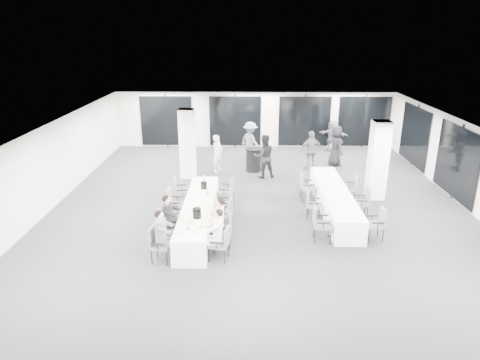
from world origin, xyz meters
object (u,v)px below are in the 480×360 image
Objects in this scene: chair_main_right_second at (224,227)px; standing_guest_g at (189,139)px; standing_guest_d at (311,148)px; ice_bucket_near at (197,213)px; chair_main_right_far at (228,189)px; standing_guest_b at (264,153)px; chair_side_left_mid at (312,203)px; chair_main_left_fourth at (174,202)px; chair_main_left_mid at (170,213)px; chair_side_left_near at (319,222)px; chair_main_left_second at (165,224)px; standing_guest_f at (332,134)px; chair_main_right_mid at (225,213)px; banquet_table_side at (334,201)px; banquet_table_main at (199,215)px; standing_guest_e at (336,143)px; chair_side_left_far at (305,185)px; standing_guest_c at (250,139)px; ice_bucket_far at (204,185)px; chair_main_left_near at (158,242)px; chair_side_right_mid at (363,200)px; chair_side_right_far at (352,186)px; chair_main_right_fourth at (227,202)px; standing_guest_h at (378,147)px; standing_guest_a at (218,151)px; cocktail_table at (253,160)px; chair_main_right_near at (222,242)px; chair_side_right_near at (378,222)px; chair_main_left_far at (179,190)px.

standing_guest_g reaches higher than chair_main_right_second.
ice_bucket_near is (-4.15, -6.76, -0.08)m from standing_guest_d.
standing_guest_b is at bearing -12.35° from chair_main_right_far.
chair_main_left_fourth is at bearing -73.65° from chair_side_left_mid.
chair_main_left_fourth is 0.51× the size of standing_guest_b.
chair_main_left_mid is 0.97× the size of chair_side_left_near.
chair_main_left_fourth and chair_side_left_near have the same top height.
standing_guest_f reaches higher than chair_main_left_second.
banquet_table_side is at bearing -55.47° from chair_main_right_mid.
banquet_table_main is 2.51× the size of standing_guest_e.
chair_side_left_far is 5.41m from standing_guest_c.
ice_bucket_near reaches higher than ice_bucket_far.
chair_main_left_near is at bearing 87.73° from standing_guest_f.
chair_side_left_mid is at bearing 67.89° from standing_guest_d.
chair_main_left_fourth is 4.59m from chair_side_left_near.
chair_side_right_mid is 1.12× the size of chair_side_right_far.
standing_guest_b is (1.33, 4.94, 0.43)m from chair_main_right_mid.
ice_bucket_far is at bearing 128.81° from chair_main_right_far.
standing_guest_e reaches higher than standing_guest_g.
chair_main_left_second is at bearing 70.86° from chair_main_right_second.
chair_main_right_fourth is 6.13m from standing_guest_d.
ice_bucket_near is at bearing 115.81° from standing_guest_h.
chair_main_left_fourth is 3.75× the size of ice_bucket_near.
chair_side_right_mid is at bearing 114.98° from standing_guest_b.
standing_guest_a is 0.93× the size of standing_guest_d.
chair_main_right_second is at bearing -56.66° from banquet_table_main.
cocktail_table is at bearing 147.77° from chair_main_left_second.
chair_main_right_near is 1.76m from chair_main_right_mid.
cocktail_table is 1.06m from standing_guest_b.
chair_main_right_far is at bearing 83.99° from chair_side_right_mid.
cocktail_table is at bearing 67.85° from standing_guest_f.
standing_guest_d is at bearing -28.14° from chair_main_right_far.
chair_main_left_near is at bearing 99.20° from chair_side_right_near.
chair_side_right_near is at bearing -107.85° from chair_main_right_far.
chair_side_left_mid reaches higher than banquet_table_side.
chair_main_right_near is 1.01× the size of chair_main_right_fourth.
chair_main_left_near is 0.48× the size of standing_guest_c.
chair_main_left_far is (0.01, 1.17, -0.03)m from chair_main_left_fourth.
chair_main_left_fourth is (-0.84, 0.48, 0.22)m from banquet_table_main.
standing_guest_f is (5.69, 8.66, 0.52)m from banquet_table_main.
standing_guest_c is 4.31m from standing_guest_f.
standing_guest_a is (-4.14, 4.19, 0.52)m from banquet_table_side.
chair_main_left_near is at bearing -111.44° from banquet_table_main.
chair_main_left_second is 1.91m from chair_main_right_near.
chair_main_left_far is at bearing 75.97° from standing_guest_f.
chair_side_left_far reaches higher than chair_main_left_near.
standing_guest_d reaches higher than chair_main_right_fourth.
chair_main_right_far is at bearing 172.18° from banquet_table_side.
ice_bucket_near is (1.28, -8.36, -0.02)m from standing_guest_g.
chair_main_right_far reaches higher than chair_main_left_near.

